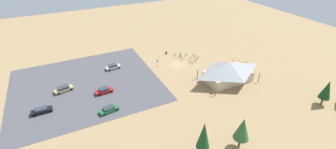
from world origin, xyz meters
The scene contains 26 objects.
ground centered at (0.00, 0.00, 0.00)m, with size 160.00×160.00×0.00m, color #9E7F56.
parking_lot_asphalt centered at (27.97, -1.08, 0.03)m, with size 38.41×35.06×0.05m, color #4C4C51.
bike_pavilion centered at (-8.14, 14.36, 3.23)m, with size 14.83×9.17×5.83m.
trash_bin centered at (-0.26, -8.86, 0.45)m, with size 0.60×0.60×0.90m, color brown.
lot_sign centered at (6.10, -2.06, 1.41)m, with size 0.56×0.08×2.20m.
pine_center centered at (12.56, 33.04, 4.71)m, with size 2.49×2.49×7.58m.
pine_west centered at (-21.80, 33.03, 4.16)m, with size 2.55×2.55×6.54m.
pine_far_east centered at (5.18, 34.74, 4.65)m, with size 2.96×2.96×7.00m.
bicycle_teal_by_bin centered at (-20.25, 8.83, 0.37)m, with size 0.53×1.75×0.83m.
bicycle_purple_near_porch centered at (-7.64, -2.76, 0.39)m, with size 0.62×1.62×0.90m.
bicycle_red_front_row centered at (-2.08, -6.14, 0.36)m, with size 1.34×1.13×0.77m.
bicycle_green_yard_center centered at (-6.07, 0.49, 0.37)m, with size 0.48×1.73×0.85m.
bicycle_white_yard_right centered at (-18.34, 8.64, 0.38)m, with size 1.41×1.06×0.84m.
bicycle_black_mid_cluster centered at (-16.01, 9.54, 0.38)m, with size 1.81×0.48×0.86m.
bicycle_silver_lone_east centered at (-2.99, -2.57, 0.36)m, with size 0.48×1.64×0.80m.
bicycle_yellow_edge_north centered at (-17.71, 5.32, 0.38)m, with size 1.67×0.75×0.88m.
bicycle_blue_yard_front centered at (-8.09, -1.04, 0.37)m, with size 1.44×0.98×0.83m.
bicycle_orange_lone_west centered at (-5.48, -1.59, 0.37)m, with size 1.57×0.94×0.79m.
bicycle_teal_trailside centered at (-5.46, -4.51, 0.37)m, with size 1.36×1.20×0.80m.
bicycle_purple_edge_south centered at (-4.29, 0.96, 0.37)m, with size 0.66×1.69×0.83m.
car_tan_front_row centered at (33.72, -0.22, 0.74)m, with size 4.99×2.83×1.40m.
car_black_end_stall centered at (39.14, 6.87, 0.69)m, with size 4.55×1.83×1.28m.
car_green_back_corner centered at (25.14, 13.26, 0.69)m, with size 4.59×2.44×1.26m.
car_silver_by_curb centered at (18.99, -6.43, 0.77)m, with size 4.44×2.16×1.46m.
car_red_far_end centered at (24.42, 5.19, 0.77)m, with size 4.42×2.00×1.46m.
visitor_crossing_yard centered at (-3.34, -4.51, 0.91)m, with size 0.40×0.38×1.74m.
Camera 1 is at (31.72, 57.72, 35.28)m, focal length 25.23 mm.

